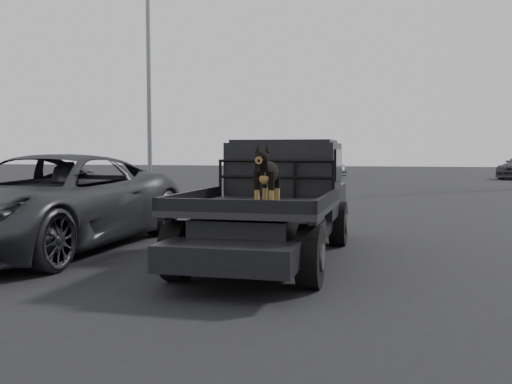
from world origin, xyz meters
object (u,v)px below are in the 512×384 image
(dog, at_px, (268,178))
(parked_suv, at_px, (48,202))
(flatbed_ute, at_px, (273,229))
(distant_car_a, at_px, (323,167))

(dog, relative_size, parked_suv, 0.13)
(flatbed_ute, relative_size, distant_car_a, 1.33)
(dog, relative_size, distant_car_a, 0.18)
(distant_car_a, bearing_deg, flatbed_ute, -115.14)
(flatbed_ute, xyz_separation_m, parked_suv, (-3.77, -0.05, 0.33))
(dog, bearing_deg, parked_suv, 161.15)
(flatbed_ute, xyz_separation_m, dog, (0.25, -1.42, 0.83))
(parked_suv, height_order, distant_car_a, parked_suv)
(flatbed_ute, height_order, dog, dog)
(flatbed_ute, bearing_deg, distant_car_a, 95.83)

